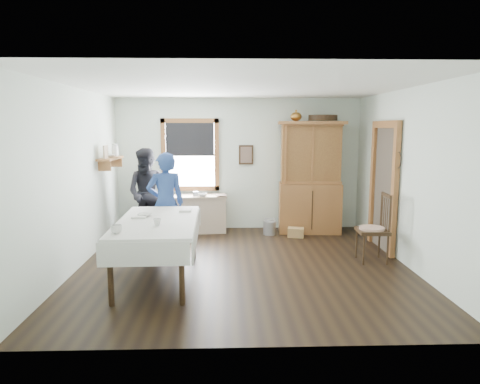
# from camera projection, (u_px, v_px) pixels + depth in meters

# --- Properties ---
(room) EXTENTS (5.01, 5.01, 2.70)m
(room) POSITION_uv_depth(u_px,v_px,m) (244.00, 179.00, 6.40)
(room) COLOR black
(room) RESTS_ON ground
(window) EXTENTS (1.18, 0.07, 1.48)m
(window) POSITION_uv_depth(u_px,v_px,m) (190.00, 151.00, 8.76)
(window) COLOR white
(window) RESTS_ON room
(doorway) EXTENTS (0.09, 1.14, 2.22)m
(doorway) POSITION_uv_depth(u_px,v_px,m) (384.00, 183.00, 7.35)
(doorway) COLOR #463D32
(doorway) RESTS_ON room
(wall_shelf) EXTENTS (0.24, 1.00, 0.44)m
(wall_shelf) POSITION_uv_depth(u_px,v_px,m) (111.00, 157.00, 7.81)
(wall_shelf) COLOR #9B5630
(wall_shelf) RESTS_ON room
(framed_picture) EXTENTS (0.30, 0.04, 0.40)m
(framed_picture) POSITION_uv_depth(u_px,v_px,m) (246.00, 155.00, 8.81)
(framed_picture) COLOR #362313
(framed_picture) RESTS_ON room
(rug_beater) EXTENTS (0.01, 0.27, 0.27)m
(rug_beater) POSITION_uv_depth(u_px,v_px,m) (398.00, 152.00, 6.72)
(rug_beater) COLOR black
(rug_beater) RESTS_ON room
(work_counter) EXTENTS (1.35, 0.61, 0.75)m
(work_counter) POSITION_uv_depth(u_px,v_px,m) (194.00, 214.00, 8.66)
(work_counter) COLOR tan
(work_counter) RESTS_ON room
(china_hutch) EXTENTS (1.36, 0.72, 2.23)m
(china_hutch) POSITION_uv_depth(u_px,v_px,m) (310.00, 177.00, 8.57)
(china_hutch) COLOR #9B5630
(china_hutch) RESTS_ON room
(dining_table) EXTENTS (1.16, 2.13, 0.84)m
(dining_table) POSITION_uv_depth(u_px,v_px,m) (158.00, 250.00, 5.96)
(dining_table) COLOR silver
(dining_table) RESTS_ON room
(spindle_chair) EXTENTS (0.53, 0.53, 1.09)m
(spindle_chair) POSITION_uv_depth(u_px,v_px,m) (373.00, 228.00, 6.73)
(spindle_chair) COLOR #362313
(spindle_chair) RESTS_ON room
(pail) EXTENTS (0.27, 0.27, 0.27)m
(pail) POSITION_uv_depth(u_px,v_px,m) (270.00, 228.00, 8.48)
(pail) COLOR #A5A7AE
(pail) RESTS_ON room
(wicker_basket) EXTENTS (0.35, 0.28, 0.18)m
(wicker_basket) POSITION_uv_depth(u_px,v_px,m) (296.00, 232.00, 8.30)
(wicker_basket) COLOR #9F8048
(wicker_basket) RESTS_ON room
(woman_blue) EXTENTS (0.66, 0.52, 1.58)m
(woman_blue) POSITION_uv_depth(u_px,v_px,m) (166.00, 207.00, 7.12)
(woman_blue) COLOR navy
(woman_blue) RESTS_ON room
(figure_dark) EXTENTS (0.85, 0.70, 1.59)m
(figure_dark) POSITION_uv_depth(u_px,v_px,m) (149.00, 197.00, 8.16)
(figure_dark) COLOR black
(figure_dark) RESTS_ON room
(table_cup_a) EXTENTS (0.18, 0.18, 0.11)m
(table_cup_a) POSITION_uv_depth(u_px,v_px,m) (116.00, 229.00, 5.15)
(table_cup_a) COLOR silver
(table_cup_a) RESTS_ON dining_table
(table_cup_b) EXTENTS (0.13, 0.13, 0.09)m
(table_cup_b) POSITION_uv_depth(u_px,v_px,m) (157.00, 222.00, 5.56)
(table_cup_b) COLOR silver
(table_cup_b) RESTS_ON dining_table
(table_bowl) EXTENTS (0.25, 0.25, 0.05)m
(table_bowl) POSITION_uv_depth(u_px,v_px,m) (145.00, 215.00, 6.13)
(table_bowl) COLOR silver
(table_bowl) RESTS_ON dining_table
(counter_book) EXTENTS (0.21, 0.25, 0.02)m
(counter_book) POSITION_uv_depth(u_px,v_px,m) (216.00, 195.00, 8.53)
(counter_book) COLOR brown
(counter_book) RESTS_ON work_counter
(counter_bowl) EXTENTS (0.19, 0.19, 0.06)m
(counter_bowl) POSITION_uv_depth(u_px,v_px,m) (202.00, 195.00, 8.48)
(counter_bowl) COLOR silver
(counter_bowl) RESTS_ON work_counter
(shelf_bowl) EXTENTS (0.22, 0.22, 0.05)m
(shelf_bowl) POSITION_uv_depth(u_px,v_px,m) (111.00, 156.00, 7.82)
(shelf_bowl) COLOR silver
(shelf_bowl) RESTS_ON wall_shelf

